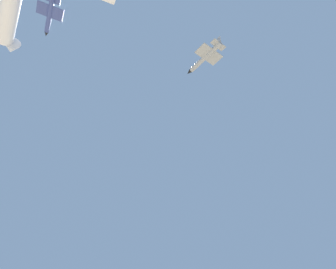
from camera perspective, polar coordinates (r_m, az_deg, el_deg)
The scene contains 2 objects.
chase_jet_lead at distance 110.07m, azimuth -21.50°, elevation 20.25°, with size 15.13×9.05×4.00m.
chase_jet_right_wing at distance 96.57m, azimuth 7.05°, elevation 14.29°, with size 15.29×8.53×4.00m.
Camera 1 is at (-31.06, 105.24, 2.63)m, focal length 32.25 mm.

